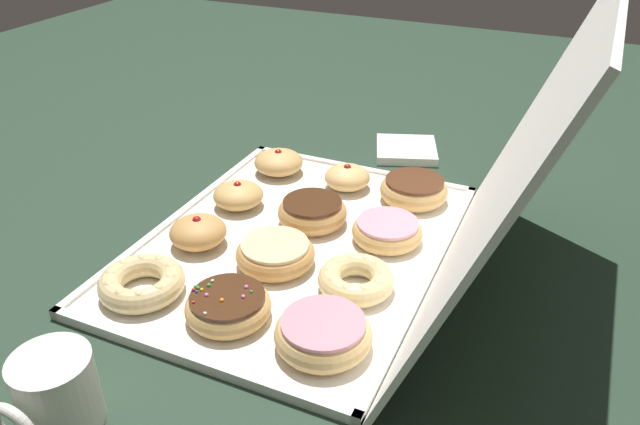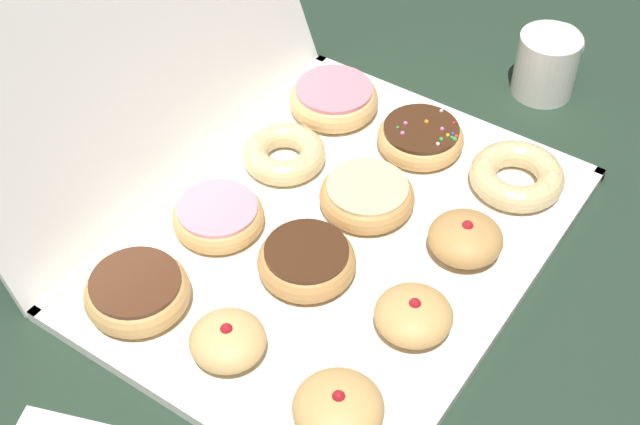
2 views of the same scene
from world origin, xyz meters
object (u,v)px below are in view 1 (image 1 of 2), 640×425
object	(u,v)px
chocolate_frosted_donut_8	(414,189)
coffee_mug	(54,393)
sprinkle_donut_7	(226,305)
pink_frosted_donut_11	(323,333)
jelly_filled_donut_2	(198,232)
pink_frosted_donut_9	(387,231)
chocolate_frosted_donut_5	(310,211)
jelly_filled_donut_1	(238,195)
cruller_donut_3	(142,282)
glazed_ring_donut_6	(275,253)
jelly_filled_donut_4	(347,177)
cruller_donut_10	(356,279)
napkin_stack	(406,150)
donut_box	(295,245)
jelly_filled_donut_0	(279,162)

from	to	relation	value
chocolate_frosted_donut_8	coffee_mug	size ratio (longest dim) A/B	1.11
sprinkle_donut_7	pink_frosted_donut_11	distance (m)	0.14
jelly_filled_donut_2	coffee_mug	bearing A→B (deg)	9.19
chocolate_frosted_donut_8	pink_frosted_donut_9	distance (m)	0.14
chocolate_frosted_donut_5	jelly_filled_donut_1	bearing A→B (deg)	-89.80
chocolate_frosted_donut_5	cruller_donut_3	bearing A→B (deg)	-26.35
glazed_ring_donut_6	chocolate_frosted_donut_8	world-z (taller)	chocolate_frosted_donut_8
chocolate_frosted_donut_5	pink_frosted_donut_9	size ratio (longest dim) A/B	1.02
jelly_filled_donut_4	coffee_mug	xyz separation A→B (m)	(0.62, -0.08, 0.02)
pink_frosted_donut_9	coffee_mug	bearing A→B (deg)	-23.26
pink_frosted_donut_11	coffee_mug	xyz separation A→B (m)	(0.22, -0.21, 0.02)
pink_frosted_donut_11	coffee_mug	size ratio (longest dim) A/B	1.14
cruller_donut_10	pink_frosted_donut_11	bearing A→B (deg)	2.58
pink_frosted_donut_11	napkin_stack	world-z (taller)	pink_frosted_donut_11
donut_box	glazed_ring_donut_6	size ratio (longest dim) A/B	4.92
donut_box	jelly_filled_donut_1	size ratio (longest dim) A/B	6.73
chocolate_frosted_donut_5	chocolate_frosted_donut_8	size ratio (longest dim) A/B	0.96
pink_frosted_donut_9	pink_frosted_donut_11	world-z (taller)	pink_frosted_donut_11
jelly_filled_donut_2	jelly_filled_donut_4	bearing A→B (deg)	152.63
sprinkle_donut_7	pink_frosted_donut_9	bearing A→B (deg)	153.13
jelly_filled_donut_4	sprinkle_donut_7	bearing A→B (deg)	-1.18
jelly_filled_donut_1	chocolate_frosted_donut_8	distance (m)	0.30
glazed_ring_donut_6	cruller_donut_3	bearing A→B (deg)	-44.76
jelly_filled_donut_1	jelly_filled_donut_2	distance (m)	0.13
donut_box	coffee_mug	world-z (taller)	coffee_mug
jelly_filled_donut_1	coffee_mug	bearing A→B (deg)	7.41
chocolate_frosted_donut_8	pink_frosted_donut_11	distance (m)	0.40
cruller_donut_3	chocolate_frosted_donut_5	size ratio (longest dim) A/B	1.04
coffee_mug	napkin_stack	bearing A→B (deg)	171.00
pink_frosted_donut_9	cruller_donut_10	size ratio (longest dim) A/B	1.03
donut_box	coffee_mug	bearing A→B (deg)	-10.52
cruller_donut_3	pink_frosted_donut_9	bearing A→B (deg)	135.07
jelly_filled_donut_2	chocolate_frosted_donut_5	bearing A→B (deg)	135.14
chocolate_frosted_donut_8	pink_frosted_donut_11	size ratio (longest dim) A/B	0.97
jelly_filled_donut_2	chocolate_frosted_donut_8	bearing A→B (deg)	136.10
jelly_filled_donut_2	glazed_ring_donut_6	size ratio (longest dim) A/B	0.75
pink_frosted_donut_11	jelly_filled_donut_4	bearing A→B (deg)	-161.89
jelly_filled_donut_1	cruller_donut_3	distance (m)	0.27
donut_box	napkin_stack	distance (m)	0.41
pink_frosted_donut_11	coffee_mug	world-z (taller)	coffee_mug
jelly_filled_donut_2	pink_frosted_donut_11	world-z (taller)	jelly_filled_donut_2
jelly_filled_donut_4	donut_box	bearing A→B (deg)	-1.49
jelly_filled_donut_2	cruller_donut_10	distance (m)	0.26
jelly_filled_donut_1	jelly_filled_donut_4	bearing A→B (deg)	133.70
donut_box	chocolate_frosted_donut_8	bearing A→B (deg)	148.17
donut_box	jelly_filled_donut_2	xyz separation A→B (m)	(0.07, -0.13, 0.03)
jelly_filled_donut_4	napkin_stack	size ratio (longest dim) A/B	0.68
sprinkle_donut_7	napkin_stack	distance (m)	0.61
pink_frosted_donut_11	chocolate_frosted_donut_8	bearing A→B (deg)	-178.95
jelly_filled_donut_0	sprinkle_donut_7	size ratio (longest dim) A/B	0.81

